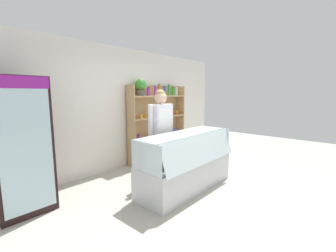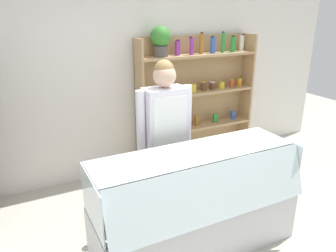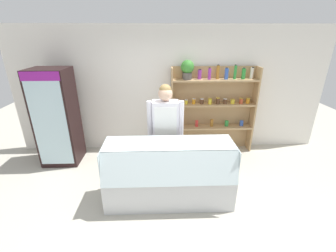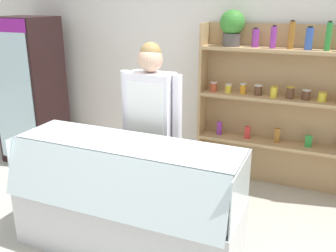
{
  "view_description": "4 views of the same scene",
  "coord_description": "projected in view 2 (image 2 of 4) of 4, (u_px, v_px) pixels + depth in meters",
  "views": [
    {
      "loc": [
        -3.22,
        -2.16,
        1.7
      ],
      "look_at": [
        0.13,
        0.79,
        1.04
      ],
      "focal_mm": 24.0,
      "sensor_mm": 36.0,
      "label": 1
    },
    {
      "loc": [
        -1.56,
        -2.13,
        2.23
      ],
      "look_at": [
        -0.21,
        0.54,
        1.15
      ],
      "focal_mm": 35.0,
      "sensor_mm": 36.0,
      "label": 2
    },
    {
      "loc": [
        -0.24,
        -2.82,
        2.52
      ],
      "look_at": [
        -0.11,
        0.66,
        1.08
      ],
      "focal_mm": 24.0,
      "sensor_mm": 36.0,
      "label": 3
    },
    {
      "loc": [
        1.33,
        -2.35,
        2.13
      ],
      "look_at": [
        0.09,
        0.56,
        1.06
      ],
      "focal_mm": 40.0,
      "sensor_mm": 36.0,
      "label": 4
    }
  ],
  "objects": [
    {
      "name": "shop_clerk",
      "position": [
        165.0,
        129.0,
        3.39
      ],
      "size": [
        0.62,
        0.25,
        1.77
      ],
      "color": "#4C4233",
      "rests_on": "ground"
    },
    {
      "name": "ground_plane",
      "position": [
        212.0,
        250.0,
        3.21
      ],
      "size": [
        12.0,
        12.0,
        0.0
      ],
      "primitive_type": "plane",
      "color": "#B7B2A3"
    },
    {
      "name": "shelving_unit",
      "position": [
        192.0,
        89.0,
        4.73
      ],
      "size": [
        1.83,
        0.29,
        2.03
      ],
      "color": "tan",
      "rests_on": "ground"
    },
    {
      "name": "back_wall",
      "position": [
        132.0,
        77.0,
        4.47
      ],
      "size": [
        6.8,
        0.1,
        2.7
      ],
      "primitive_type": "cube",
      "color": "white",
      "rests_on": "ground"
    },
    {
      "name": "deli_display_case",
      "position": [
        195.0,
        219.0,
        3.16
      ],
      "size": [
        1.97,
        0.73,
        1.01
      ],
      "color": "silver",
      "rests_on": "ground"
    }
  ]
}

